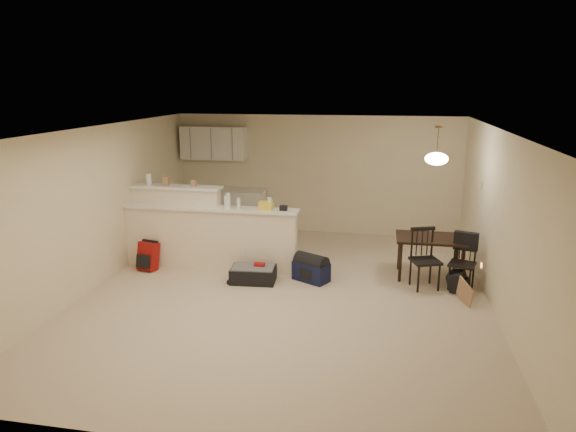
% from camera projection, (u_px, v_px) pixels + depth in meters
% --- Properties ---
extents(room, '(7.00, 7.02, 2.50)m').
position_uv_depth(room, '(286.00, 215.00, 7.56)').
color(room, beige).
rests_on(room, ground).
extents(breakfast_bar, '(3.08, 0.58, 1.39)m').
position_uv_depth(breakfast_bar, '(198.00, 232.00, 8.97)').
color(breakfast_bar, '#F3E0C5').
rests_on(breakfast_bar, ground).
extents(upper_cabinets, '(1.40, 0.34, 0.70)m').
position_uv_depth(upper_cabinets, '(214.00, 143.00, 10.95)').
color(upper_cabinets, white).
rests_on(upper_cabinets, room).
extents(kitchen_counter, '(1.80, 0.60, 0.90)m').
position_uv_depth(kitchen_counter, '(223.00, 211.00, 11.15)').
color(kitchen_counter, white).
rests_on(kitchen_counter, ground).
extents(thermostat, '(0.02, 0.12, 0.12)m').
position_uv_depth(thermostat, '(481.00, 185.00, 8.45)').
color(thermostat, beige).
rests_on(thermostat, room).
extents(jar, '(0.10, 0.10, 0.20)m').
position_uv_depth(jar, '(149.00, 179.00, 9.04)').
color(jar, silver).
rests_on(jar, breakfast_bar).
extents(cereal_box, '(0.10, 0.07, 0.16)m').
position_uv_depth(cereal_box, '(166.00, 181.00, 8.99)').
color(cereal_box, '#A57955').
rests_on(cereal_box, breakfast_bar).
extents(small_box, '(0.08, 0.06, 0.12)m').
position_uv_depth(small_box, '(194.00, 183.00, 8.90)').
color(small_box, '#A57955').
rests_on(small_box, breakfast_bar).
extents(bottle_a, '(0.07, 0.07, 0.26)m').
position_uv_depth(bottle_a, '(228.00, 200.00, 8.63)').
color(bottle_a, silver).
rests_on(bottle_a, breakfast_bar).
extents(bottle_b, '(0.06, 0.06, 0.18)m').
position_uv_depth(bottle_b, '(238.00, 203.00, 8.61)').
color(bottle_b, silver).
rests_on(bottle_b, breakfast_bar).
extents(bag_lump, '(0.22, 0.18, 0.14)m').
position_uv_depth(bag_lump, '(266.00, 206.00, 8.53)').
color(bag_lump, '#A57955').
rests_on(bag_lump, breakfast_bar).
extents(pouch, '(0.12, 0.10, 0.08)m').
position_uv_depth(pouch, '(283.00, 208.00, 8.49)').
color(pouch, '#A57955').
rests_on(pouch, breakfast_bar).
extents(extra_item_x, '(0.06, 0.06, 0.21)m').
position_uv_depth(extra_item_x, '(226.00, 202.00, 8.64)').
color(extra_item_x, silver).
rests_on(extra_item_x, breakfast_bar).
extents(extra_item_y, '(0.07, 0.07, 0.21)m').
position_uv_depth(extra_item_y, '(270.00, 204.00, 8.51)').
color(extra_item_y, silver).
rests_on(extra_item_y, breakfast_bar).
extents(dining_table, '(1.11, 0.74, 0.69)m').
position_uv_depth(dining_table, '(430.00, 242.00, 8.41)').
color(dining_table, black).
rests_on(dining_table, ground).
extents(pendant_lamp, '(0.36, 0.36, 0.62)m').
position_uv_depth(pendant_lamp, '(437.00, 158.00, 8.06)').
color(pendant_lamp, brown).
rests_on(pendant_lamp, room).
extents(dining_chair_near, '(0.52, 0.51, 0.95)m').
position_uv_depth(dining_chair_near, '(426.00, 259.00, 7.98)').
color(dining_chair_near, black).
rests_on(dining_chair_near, ground).
extents(dining_chair_far, '(0.48, 0.46, 0.87)m').
position_uv_depth(dining_chair_far, '(462.00, 263.00, 7.95)').
color(dining_chair_far, black).
rests_on(dining_chair_far, ground).
extents(suitcase, '(0.74, 0.51, 0.24)m').
position_uv_depth(suitcase, '(253.00, 274.00, 8.33)').
color(suitcase, black).
rests_on(suitcase, ground).
extents(red_backpack, '(0.36, 0.27, 0.49)m').
position_uv_depth(red_backpack, '(148.00, 256.00, 8.84)').
color(red_backpack, maroon).
rests_on(red_backpack, ground).
extents(navy_duffel, '(0.65, 0.55, 0.31)m').
position_uv_depth(navy_duffel, '(311.00, 271.00, 8.36)').
color(navy_duffel, '#12173A').
rests_on(navy_duffel, ground).
extents(black_daypack, '(0.33, 0.39, 0.30)m').
position_uv_depth(black_daypack, '(457.00, 282.00, 7.96)').
color(black_daypack, black).
rests_on(black_daypack, ground).
extents(cardboard_sheet, '(0.16, 0.41, 0.32)m').
position_uv_depth(cardboard_sheet, '(465.00, 293.00, 7.50)').
color(cardboard_sheet, '#A57955').
rests_on(cardboard_sheet, ground).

